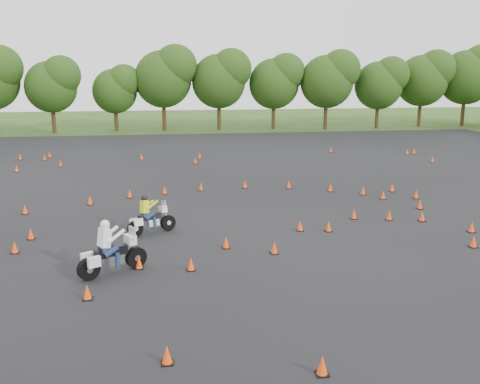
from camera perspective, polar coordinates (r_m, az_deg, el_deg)
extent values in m
plane|color=#2D5119|center=(21.78, 1.47, -5.45)|extent=(140.00, 140.00, 0.00)
plane|color=black|center=(27.47, -0.58, -1.49)|extent=(62.00, 62.00, 0.00)
cone|color=#FB440A|center=(30.60, 12.99, 0.13)|extent=(0.26, 0.26, 0.45)
cone|color=#FB440A|center=(29.84, 15.02, -0.32)|extent=(0.26, 0.26, 0.45)
cone|color=#FB440A|center=(19.35, -10.74, -7.40)|extent=(0.26, 0.26, 0.45)
cone|color=#FB440A|center=(41.89, -4.32, 3.89)|extent=(0.26, 0.26, 0.45)
cone|color=#FB440A|center=(17.28, -15.98, -10.26)|extent=(0.26, 0.26, 0.45)
cone|color=#FB440A|center=(31.05, 9.62, 0.47)|extent=(0.26, 0.26, 0.45)
cone|color=#FB440A|center=(13.49, -7.79, -16.85)|extent=(0.26, 0.26, 0.45)
cone|color=#FB440A|center=(20.53, 3.68, -5.98)|extent=(0.26, 0.26, 0.45)
cone|color=#FB440A|center=(21.10, -1.50, -5.42)|extent=(0.26, 0.26, 0.45)
cone|color=#FB440A|center=(46.40, 18.07, 4.18)|extent=(0.26, 0.26, 0.45)
cone|color=#FB440A|center=(23.51, 9.43, -3.64)|extent=(0.26, 0.26, 0.45)
cone|color=#FB440A|center=(18.94, -5.27, -7.69)|extent=(0.26, 0.26, 0.45)
cone|color=#FB440A|center=(23.79, -21.43, -4.19)|extent=(0.26, 0.26, 0.45)
cone|color=#FB440A|center=(45.74, 17.41, 4.10)|extent=(0.26, 0.26, 0.45)
cone|color=#FB440A|center=(31.81, 15.92, 0.45)|extent=(0.26, 0.26, 0.45)
cone|color=#FB440A|center=(13.11, 8.77, -17.85)|extent=(0.26, 0.26, 0.45)
cone|color=#FB440A|center=(26.10, 18.85, -2.49)|extent=(0.26, 0.26, 0.45)
cone|color=#FB440A|center=(23.44, 6.43, -3.59)|extent=(0.26, 0.26, 0.45)
cone|color=#FB440A|center=(43.57, -20.14, 3.48)|extent=(0.26, 0.26, 0.45)
cone|color=#FB440A|center=(25.65, 12.06, -2.33)|extent=(0.26, 0.26, 0.45)
cone|color=#FB440A|center=(40.43, -18.61, 2.90)|extent=(0.26, 0.26, 0.45)
cone|color=#FB440A|center=(45.52, 9.68, 4.48)|extent=(0.26, 0.26, 0.45)
cone|color=#FB440A|center=(44.58, -22.41, 3.49)|extent=(0.26, 0.26, 0.45)
cone|color=#FB440A|center=(39.42, -22.74, 2.31)|extent=(0.26, 0.26, 0.45)
cone|color=#FB440A|center=(27.93, -21.96, -1.74)|extent=(0.26, 0.26, 0.45)
cone|color=#FB440A|center=(25.83, 15.62, -2.42)|extent=(0.26, 0.26, 0.45)
cone|color=#FB440A|center=(28.33, 18.64, -1.27)|extent=(0.26, 0.26, 0.45)
cone|color=#FB440A|center=(23.11, 23.64, -4.89)|extent=(0.26, 0.26, 0.45)
cone|color=#FB440A|center=(30.91, -4.19, 0.56)|extent=(0.26, 0.26, 0.45)
cone|color=#FB440A|center=(25.15, 23.48, -3.46)|extent=(0.26, 0.26, 0.45)
cone|color=#FB440A|center=(30.49, 18.28, -0.25)|extent=(0.26, 0.26, 0.45)
cone|color=#FB440A|center=(22.29, -22.91, -5.47)|extent=(0.26, 0.26, 0.45)
cone|color=#FB440A|center=(31.51, 5.23, 0.79)|extent=(0.26, 0.26, 0.45)
cone|color=#FB440A|center=(29.75, -11.69, -0.17)|extent=(0.26, 0.26, 0.45)
cone|color=#FB440A|center=(44.82, -19.64, 3.77)|extent=(0.26, 0.26, 0.45)
cone|color=#FB440A|center=(39.72, -4.80, 3.37)|extent=(0.26, 0.26, 0.45)
cone|color=#FB440A|center=(28.72, -15.72, -0.88)|extent=(0.26, 0.26, 0.45)
cone|color=#FB440A|center=(41.93, -10.46, 3.71)|extent=(0.26, 0.26, 0.45)
cone|color=#FB440A|center=(30.25, -8.04, 0.19)|extent=(0.26, 0.26, 0.45)
cone|color=#FB440A|center=(42.61, 19.84, 3.30)|extent=(0.26, 0.26, 0.45)
cone|color=#FB440A|center=(31.46, 0.53, 0.82)|extent=(0.26, 0.26, 0.45)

